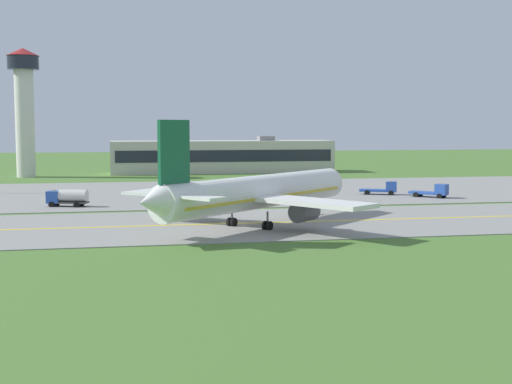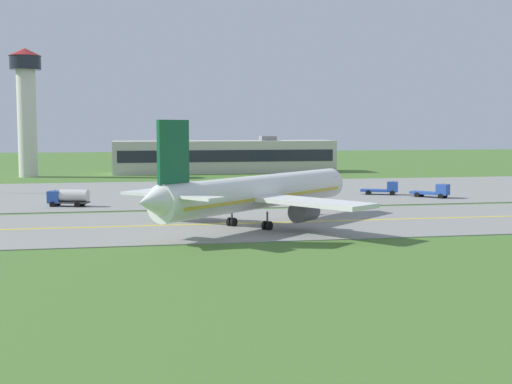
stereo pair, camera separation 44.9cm
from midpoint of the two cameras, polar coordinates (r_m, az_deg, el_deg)
ground_plane at (r=86.14m, az=-2.12°, el=-2.66°), size 500.00×500.00×0.00m
taxiway_strip at (r=86.13m, az=-2.12°, el=-2.63°), size 240.00×28.00×0.10m
apron_pad at (r=128.93m, az=-0.58°, el=0.04°), size 140.00×52.00×0.10m
taxiway_centreline at (r=86.13m, az=-2.12°, el=-2.59°), size 220.00×0.60×0.01m
airplane_lead at (r=83.41m, az=0.22°, el=-0.06°), size 31.87×30.55×12.70m
service_truck_baggage at (r=124.53m, az=10.60°, el=0.28°), size 6.67×4.52×2.59m
service_truck_fuel at (r=121.23m, az=14.54°, el=0.07°), size 5.91×6.04×2.59m
service_truck_catering at (r=108.08m, az=-14.93°, el=-0.38°), size 6.34×3.74×2.65m
terminal_building at (r=182.53m, az=-2.48°, el=2.90°), size 57.42×11.45×9.49m
control_tower at (r=174.99m, az=-18.14°, el=7.09°), size 7.60×7.60×30.31m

